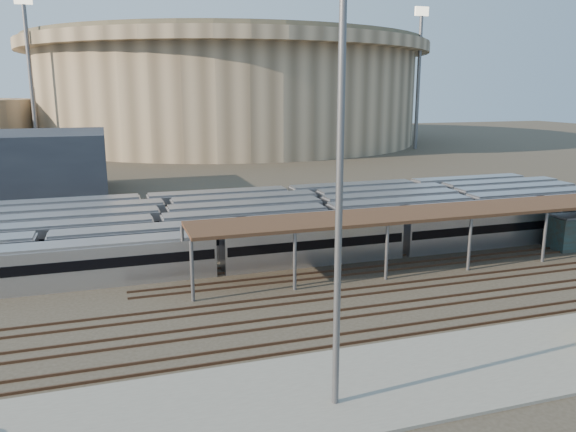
# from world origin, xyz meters

# --- Properties ---
(ground) EXTENTS (420.00, 420.00, 0.00)m
(ground) POSITION_xyz_m (0.00, 0.00, 0.00)
(ground) COLOR #383026
(ground) RESTS_ON ground
(apron) EXTENTS (50.00, 9.00, 0.20)m
(apron) POSITION_xyz_m (-5.00, -15.00, 0.10)
(apron) COLOR gray
(apron) RESTS_ON ground
(subway_trains) EXTENTS (131.32, 23.90, 3.60)m
(subway_trains) POSITION_xyz_m (-3.64, 18.50, 1.80)
(subway_trains) COLOR silver
(subway_trains) RESTS_ON ground
(inspection_shed) EXTENTS (60.30, 6.00, 5.30)m
(inspection_shed) POSITION_xyz_m (22.00, 4.00, 4.98)
(inspection_shed) COLOR slate
(inspection_shed) RESTS_ON ground
(empty_tracks) EXTENTS (170.00, 9.62, 0.18)m
(empty_tracks) POSITION_xyz_m (0.00, -5.00, 0.09)
(empty_tracks) COLOR #4C3323
(empty_tracks) RESTS_ON ground
(stadium) EXTENTS (124.00, 124.00, 32.50)m
(stadium) POSITION_xyz_m (25.00, 140.00, 16.47)
(stadium) COLOR tan
(stadium) RESTS_ON ground
(floodlight_0) EXTENTS (4.00, 1.00, 38.40)m
(floodlight_0) POSITION_xyz_m (-30.00, 110.00, 20.65)
(floodlight_0) COLOR slate
(floodlight_0) RESTS_ON ground
(floodlight_2) EXTENTS (4.00, 1.00, 38.40)m
(floodlight_2) POSITION_xyz_m (70.00, 100.00, 20.65)
(floodlight_2) COLOR slate
(floodlight_2) RESTS_ON ground
(floodlight_3) EXTENTS (4.00, 1.00, 38.40)m
(floodlight_3) POSITION_xyz_m (-10.00, 160.00, 20.65)
(floodlight_3) COLOR slate
(floodlight_3) RESTS_ON ground
(yard_light_pole) EXTENTS (0.82, 0.36, 20.81)m
(yard_light_pole) POSITION_xyz_m (-3.06, -16.29, 10.69)
(yard_light_pole) COLOR slate
(yard_light_pole) RESTS_ON apron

